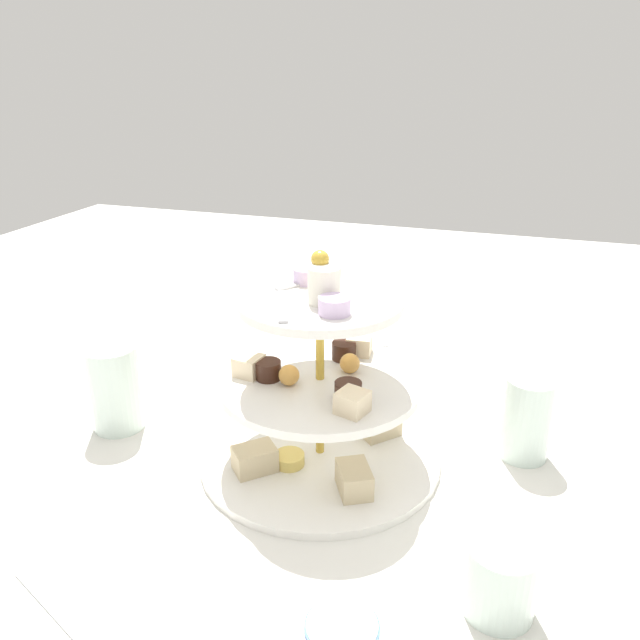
% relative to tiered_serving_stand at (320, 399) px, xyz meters
% --- Properties ---
extents(ground_plane, '(2.40, 2.40, 0.00)m').
position_rel_tiered_serving_stand_xyz_m(ground_plane, '(-0.00, 0.00, -0.08)').
color(ground_plane, silver).
extents(tiered_serving_stand, '(0.29, 0.29, 0.27)m').
position_rel_tiered_serving_stand_xyz_m(tiered_serving_stand, '(0.00, 0.00, 0.00)').
color(tiered_serving_stand, white).
rests_on(tiered_serving_stand, ground_plane).
extents(water_glass_tall_right, '(0.07, 0.07, 0.12)m').
position_rel_tiered_serving_stand_xyz_m(water_glass_tall_right, '(0.01, -0.28, -0.02)').
color(water_glass_tall_right, silver).
rests_on(water_glass_tall_right, ground_plane).
extents(water_glass_short_left, '(0.06, 0.06, 0.07)m').
position_rel_tiered_serving_stand_xyz_m(water_glass_short_left, '(0.17, 0.22, -0.05)').
color(water_glass_short_left, silver).
rests_on(water_glass_short_left, ground_plane).
extents(butter_knife_left, '(0.08, 0.16, 0.00)m').
position_rel_tiered_serving_stand_xyz_m(butter_knife_left, '(-0.32, -0.07, -0.08)').
color(butter_knife_left, silver).
rests_on(butter_knife_left, ground_plane).
extents(butter_knife_right, '(0.08, 0.16, 0.00)m').
position_rel_tiered_serving_stand_xyz_m(butter_knife_right, '(0.30, -0.14, -0.08)').
color(butter_knife_right, silver).
rests_on(butter_knife_right, ground_plane).
extents(water_glass_mid_back, '(0.06, 0.06, 0.11)m').
position_rel_tiered_serving_stand_xyz_m(water_glass_mid_back, '(-0.09, 0.24, -0.03)').
color(water_glass_mid_back, silver).
rests_on(water_glass_mid_back, ground_plane).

